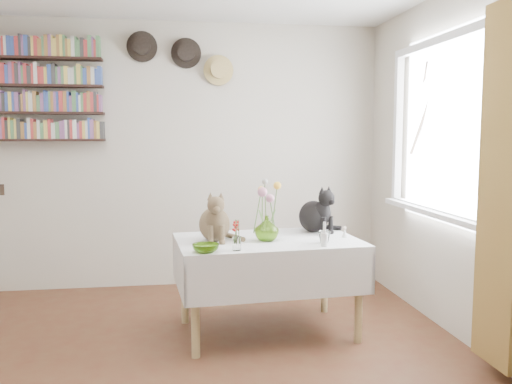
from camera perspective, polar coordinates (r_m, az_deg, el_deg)
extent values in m
cube|color=beige|center=(5.23, -8.90, 3.81)|extent=(4.04, 0.04, 2.54)
cube|color=beige|center=(0.71, -9.43, -9.94)|extent=(4.04, 0.04, 2.54)
cube|color=white|center=(4.24, 18.91, 6.45)|extent=(0.01, 1.40, 1.20)
cube|color=white|center=(4.29, 19.21, 14.88)|extent=(0.06, 1.52, 0.06)
cube|color=white|center=(4.27, 18.63, -2.02)|extent=(0.06, 1.52, 0.06)
cube|color=white|center=(3.60, 24.32, 6.37)|extent=(0.06, 0.06, 1.20)
cube|color=white|center=(4.89, 14.93, 6.47)|extent=(0.06, 0.06, 1.20)
cube|color=white|center=(4.26, 18.27, -2.04)|extent=(0.12, 1.50, 0.04)
cube|color=brown|center=(3.42, 24.82, 0.52)|extent=(0.12, 0.38, 2.10)
cube|color=white|center=(3.94, 1.22, -5.38)|extent=(1.36, 0.93, 0.06)
cylinder|color=tan|center=(3.60, -6.40, -12.23)|extent=(0.06, 0.06, 0.64)
cylinder|color=tan|center=(3.89, 10.76, -10.88)|extent=(0.06, 0.06, 0.64)
cylinder|color=tan|center=(4.24, -7.51, -9.41)|extent=(0.06, 0.06, 0.64)
cylinder|color=tan|center=(4.49, 7.23, -8.53)|extent=(0.06, 0.06, 0.64)
imported|color=#8EC138|center=(3.85, 1.13, -3.84)|extent=(0.22, 0.22, 0.18)
imported|color=#8EC138|center=(3.51, -5.32, -5.91)|extent=(0.19, 0.19, 0.05)
imported|color=white|center=(3.81, 7.20, -4.73)|extent=(0.10, 0.10, 0.08)
cylinder|color=white|center=(3.70, 7.20, -5.00)|extent=(0.05, 0.05, 0.09)
cylinder|color=white|center=(3.68, 7.22, -3.71)|extent=(0.02, 0.02, 0.07)
cylinder|color=white|center=(3.55, -2.04, -5.44)|extent=(0.06, 0.06, 0.09)
cone|color=white|center=(4.04, 9.31, -4.32)|extent=(0.04, 0.04, 0.06)
sphere|color=beige|center=(4.03, 9.32, -3.77)|extent=(0.03, 0.03, 0.03)
cylinder|color=#4C7233|center=(3.84, 0.67, -2.22)|extent=(0.01, 0.01, 0.30)
sphere|color=#C77A95|center=(3.82, 0.67, 0.01)|extent=(0.07, 0.07, 0.07)
cylinder|color=#4C7233|center=(3.83, 1.78, -2.55)|extent=(0.01, 0.01, 0.26)
sphere|color=#C77A95|center=(3.81, 1.78, -0.62)|extent=(0.06, 0.06, 0.06)
cylinder|color=#4C7233|center=(3.87, 1.93, -1.85)|extent=(0.01, 0.01, 0.34)
sphere|color=yellow|center=(3.85, 1.94, 0.65)|extent=(0.06, 0.06, 0.06)
cylinder|color=#4C7233|center=(3.86, 0.16, -2.09)|extent=(0.01, 0.01, 0.31)
sphere|color=yellow|center=(3.84, 0.16, 0.20)|extent=(0.05, 0.05, 0.05)
cylinder|color=#4C7233|center=(3.88, 1.01, -1.61)|extent=(0.01, 0.01, 0.37)
sphere|color=#999E93|center=(3.86, 1.01, 1.11)|extent=(0.04, 0.04, 0.04)
cube|color=black|center=(5.23, -21.10, 5.13)|extent=(1.00, 0.16, 0.02)
cube|color=black|center=(5.24, -21.20, 7.75)|extent=(1.00, 0.16, 0.02)
cube|color=black|center=(5.25, -21.30, 10.37)|extent=(1.00, 0.16, 0.02)
cube|color=black|center=(5.28, -21.41, 12.97)|extent=(1.00, 0.16, 0.02)
cylinder|color=black|center=(5.23, -11.91, 14.75)|extent=(0.28, 0.02, 0.28)
cylinder|color=black|center=(5.19, -11.94, 14.81)|extent=(0.16, 0.08, 0.16)
cylinder|color=black|center=(5.22, -7.37, 14.29)|extent=(0.28, 0.02, 0.28)
cylinder|color=black|center=(5.18, -7.36, 14.35)|extent=(0.16, 0.08, 0.16)
cylinder|color=tan|center=(5.22, -3.97, 12.67)|extent=(0.28, 0.02, 0.28)
cylinder|color=tan|center=(5.18, -3.94, 12.72)|extent=(0.16, 0.08, 0.16)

